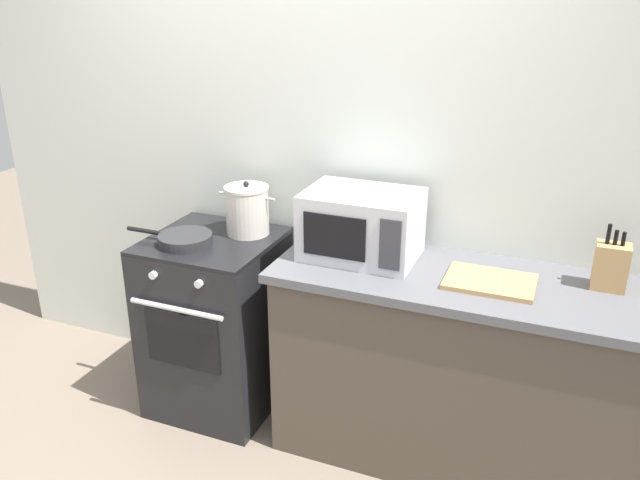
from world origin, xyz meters
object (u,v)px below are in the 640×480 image
object	(u,v)px
stock_pot	(247,210)
knife_block	(611,266)
frying_pan	(184,239)
cutting_board	(490,282)
stove	(217,323)
microwave	(361,225)

from	to	relation	value
stock_pot	knife_block	size ratio (longest dim) A/B	1.10
frying_pan	cutting_board	distance (m)	1.41
cutting_board	knife_block	distance (m)	0.47
stock_pot	cutting_board	size ratio (longest dim) A/B	0.83
stock_pot	stove	bearing A→B (deg)	-133.81
stove	microwave	bearing A→B (deg)	6.14
stove	frying_pan	world-z (taller)	frying_pan
stock_pot	microwave	size ratio (longest dim) A/B	0.60
cutting_board	frying_pan	bearing A→B (deg)	-175.66
cutting_board	microwave	bearing A→B (deg)	172.42
stock_pot	cutting_board	distance (m)	1.20
stock_pot	cutting_board	xyz separation A→B (m)	(1.19, -0.14, -0.11)
stock_pot	cutting_board	bearing A→B (deg)	-6.47
stock_pot	frying_pan	size ratio (longest dim) A/B	0.66
knife_block	frying_pan	bearing A→B (deg)	-172.40
stove	knife_block	size ratio (longest dim) A/B	3.38
stove	microwave	distance (m)	0.96
cutting_board	knife_block	xyz separation A→B (m)	(0.44, 0.14, 0.09)
frying_pan	microwave	bearing A→B (deg)	12.74
stove	cutting_board	distance (m)	1.40
cutting_board	stove	bearing A→B (deg)	-179.95
frying_pan	microwave	size ratio (longest dim) A/B	0.91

